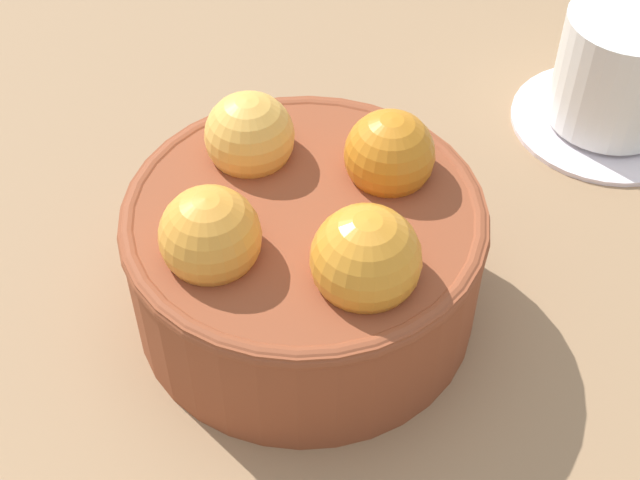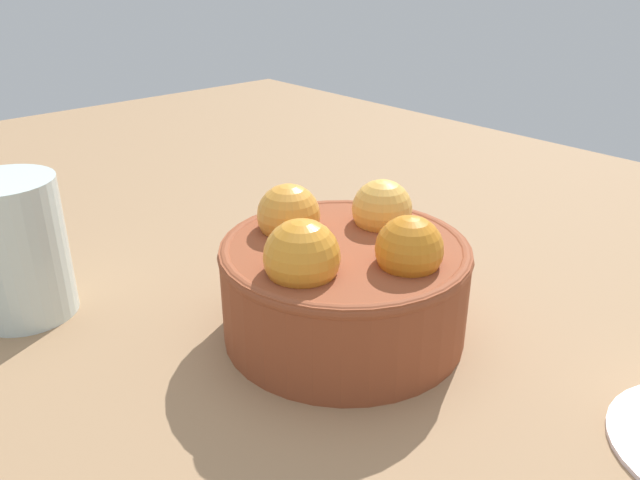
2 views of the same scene
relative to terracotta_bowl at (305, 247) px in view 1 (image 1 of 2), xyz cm
name	(u,v)px [view 1 (image 1 of 2)]	position (x,y,z in cm)	size (l,w,h in cm)	color
ground_plane	(306,327)	(0.01, 0.05, -6.11)	(158.85, 109.46, 3.68)	#997551
terracotta_bowl	(305,247)	(0.00, 0.00, 0.00)	(16.77, 16.77, 10.01)	brown
coffee_cup	(618,78)	(21.93, 6.80, -0.91)	(11.35, 11.35, 7.40)	white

